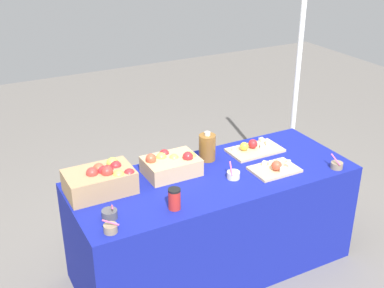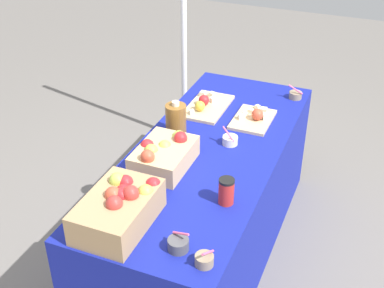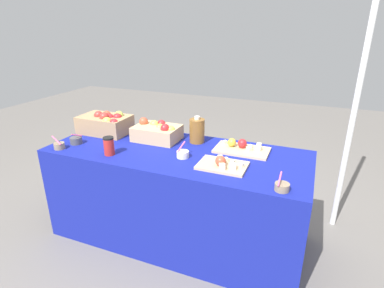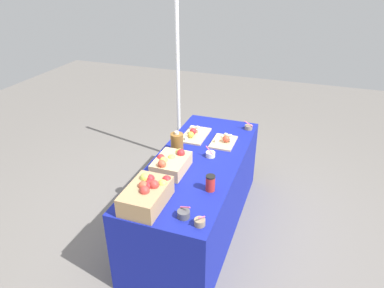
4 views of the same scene
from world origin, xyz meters
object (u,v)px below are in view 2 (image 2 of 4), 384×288
(sample_bowl_near, at_px, (178,244))
(tent_pole, at_px, (184,21))
(cider_jug, at_px, (176,120))
(cutting_board_front, at_px, (254,118))
(apple_crate_left, at_px, (120,207))
(cutting_board_back, at_px, (206,105))
(sample_bowl_far, at_px, (204,260))
(sample_bowl_extra, at_px, (230,140))
(coffee_cup, at_px, (226,191))
(apple_crate_middle, at_px, (164,155))
(sample_bowl_mid, at_px, (295,95))

(sample_bowl_near, xyz_separation_m, tent_pole, (1.95, 0.80, 0.24))
(cider_jug, bearing_deg, cutting_board_front, -48.71)
(cutting_board_front, bearing_deg, apple_crate_left, 165.78)
(cutting_board_back, bearing_deg, apple_crate_left, -178.09)
(apple_crate_left, height_order, sample_bowl_far, apple_crate_left)
(sample_bowl_extra, xyz_separation_m, cider_jug, (-0.02, 0.32, 0.07))
(sample_bowl_extra, height_order, cider_jug, cider_jug)
(cutting_board_back, relative_size, tent_pole, 0.19)
(cutting_board_back, bearing_deg, coffee_cup, -153.48)
(sample_bowl_near, distance_m, coffee_cup, 0.38)
(cutting_board_front, relative_size, cider_jug, 1.49)
(coffee_cup, distance_m, tent_pole, 1.82)
(sample_bowl_near, xyz_separation_m, sample_bowl_far, (-0.04, -0.13, -0.00))
(cutting_board_back, bearing_deg, sample_bowl_near, -164.32)
(cutting_board_front, xyz_separation_m, sample_bowl_near, (-1.17, -0.02, 0.01))
(apple_crate_middle, height_order, sample_bowl_extra, apple_crate_middle)
(apple_crate_left, distance_m, cutting_board_back, 1.16)
(apple_crate_left, relative_size, sample_bowl_far, 4.14)
(apple_crate_left, xyz_separation_m, sample_bowl_extra, (0.81, -0.23, -0.06))
(sample_bowl_near, bearing_deg, sample_bowl_far, -107.31)
(sample_bowl_mid, height_order, tent_pole, tent_pole)
(apple_crate_middle, distance_m, cutting_board_front, 0.70)
(cider_jug, height_order, coffee_cup, cider_jug)
(coffee_cup, bearing_deg, sample_bowl_mid, -2.89)
(apple_crate_middle, height_order, sample_bowl_far, apple_crate_middle)
(apple_crate_left, bearing_deg, sample_bowl_extra, -16.08)
(apple_crate_middle, bearing_deg, sample_bowl_extra, -37.00)
(apple_crate_middle, relative_size, tent_pole, 0.17)
(sample_bowl_near, xyz_separation_m, sample_bowl_extra, (0.87, 0.07, -0.00))
(sample_bowl_extra, relative_size, cider_jug, 0.51)
(apple_crate_left, bearing_deg, coffee_cup, -50.89)
(cutting_board_front, relative_size, cutting_board_back, 0.80)
(apple_crate_left, height_order, coffee_cup, apple_crate_left)
(cutting_board_back, height_order, sample_bowl_far, sample_bowl_far)
(coffee_cup, bearing_deg, apple_crate_left, 129.11)
(cutting_board_front, bearing_deg, sample_bowl_far, -172.86)
(cutting_board_front, height_order, cutting_board_back, cutting_board_front)
(apple_crate_middle, xyz_separation_m, sample_bowl_mid, (1.02, -0.46, -0.04))
(cutting_board_back, distance_m, sample_bowl_extra, 0.44)
(sample_bowl_near, xyz_separation_m, sample_bowl_mid, (1.56, -0.14, -0.00))
(cutting_board_front, relative_size, sample_bowl_near, 3.32)
(sample_bowl_near, distance_m, sample_bowl_far, 0.14)
(sample_bowl_mid, xyz_separation_m, tent_pole, (0.39, 0.94, 0.25))
(cutting_board_front, bearing_deg, sample_bowl_extra, 170.92)
(sample_bowl_near, height_order, sample_bowl_far, sample_bowl_far)
(coffee_cup, xyz_separation_m, tent_pole, (1.58, 0.88, 0.20))
(cutting_board_front, height_order, sample_bowl_near, sample_bowl_near)
(sample_bowl_extra, bearing_deg, cider_jug, 93.22)
(apple_crate_left, xyz_separation_m, sample_bowl_far, (-0.10, -0.43, -0.06))
(sample_bowl_mid, bearing_deg, cider_jug, 143.48)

